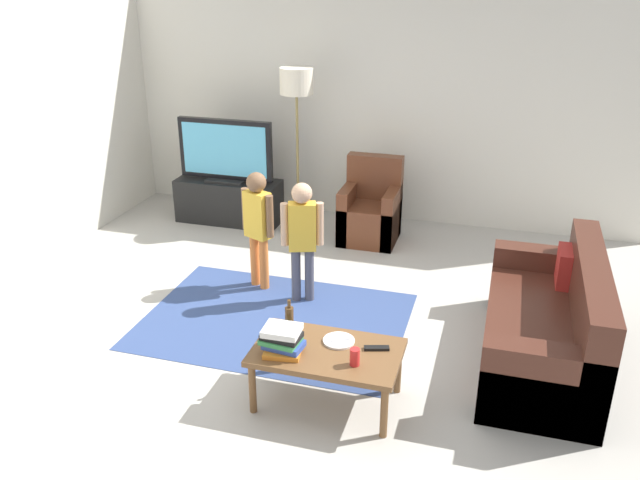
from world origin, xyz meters
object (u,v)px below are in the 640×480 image
(child_near_tv, at_px, (258,220))
(soda_can, at_px, (355,357))
(floor_lamp, at_px, (297,90))
(book_stack, at_px, (282,340))
(plate, at_px, (339,341))
(couch, at_px, (552,329))
(tv_stand, at_px, (229,201))
(child_center, at_px, (302,232))
(armchair, at_px, (371,213))
(coffee_table, at_px, (327,356))
(bottle, at_px, (289,321))
(tv_remote, at_px, (377,348))
(tv, at_px, (225,151))

(child_near_tv, bearing_deg, soda_can, -51.41)
(floor_lamp, xyz_separation_m, book_stack, (0.95, -3.23, -1.03))
(child_near_tv, distance_m, plate, 1.81)
(child_near_tv, xyz_separation_m, soda_can, (1.30, -1.63, -0.19))
(couch, bearing_deg, tv_stand, 150.02)
(tv_stand, relative_size, floor_lamp, 0.67)
(child_center, relative_size, plate, 5.04)
(floor_lamp, distance_m, plate, 3.45)
(tv_stand, xyz_separation_m, child_center, (1.41, -1.60, 0.42))
(floor_lamp, distance_m, book_stack, 3.53)
(armchair, distance_m, coffee_table, 2.95)
(bottle, xyz_separation_m, soda_can, (0.52, -0.22, -0.06))
(floor_lamp, bearing_deg, bottle, -72.90)
(child_center, relative_size, bottle, 3.92)
(coffee_table, xyz_separation_m, soda_can, (0.22, -0.12, 0.11))
(armchair, xyz_separation_m, tv_remote, (0.65, -2.83, 0.13))
(child_near_tv, xyz_separation_m, bottle, (0.78, -1.41, -0.13))
(floor_lamp, xyz_separation_m, plate, (1.28, -3.00, -1.12))
(tv_remote, bearing_deg, soda_can, -131.19)
(couch, bearing_deg, soda_can, -140.08)
(plate, bearing_deg, soda_can, -54.73)
(couch, distance_m, floor_lamp, 3.70)
(child_center, xyz_separation_m, book_stack, (0.33, -1.48, -0.15))
(child_center, height_order, bottle, child_center)
(book_stack, xyz_separation_m, bottle, (-0.02, 0.21, 0.02))
(soda_can, bearing_deg, tv, 126.18)
(couch, bearing_deg, child_center, 168.56)
(tv_stand, relative_size, couch, 0.67)
(tv, bearing_deg, couch, -29.72)
(tv_remote, bearing_deg, couch, 19.02)
(couch, xyz_separation_m, plate, (-1.44, -0.82, 0.14))
(armchair, xyz_separation_m, bottle, (0.03, -2.83, 0.24))
(tv_remote, xyz_separation_m, soda_can, (-0.10, -0.22, 0.05))
(child_near_tv, height_order, bottle, child_near_tv)
(armchair, height_order, plate, armchair)
(armchair, xyz_separation_m, plate, (0.39, -2.81, 0.13))
(tv, height_order, child_center, tv)
(couch, distance_m, book_stack, 2.07)
(plate, bearing_deg, couch, 29.75)
(couch, bearing_deg, plate, -150.25)
(child_center, bearing_deg, couch, -11.44)
(tv_stand, xyz_separation_m, floor_lamp, (0.80, 0.15, 1.30))
(couch, relative_size, soda_can, 15.00)
(child_center, bearing_deg, tv, 131.77)
(tv, bearing_deg, tv_remote, -50.55)
(tv_stand, distance_m, tv_remote, 3.71)
(coffee_table, bearing_deg, tv, 124.47)
(tv, distance_m, plate, 3.53)
(book_stack, distance_m, tv_remote, 0.64)
(couch, bearing_deg, book_stack, -149.21)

